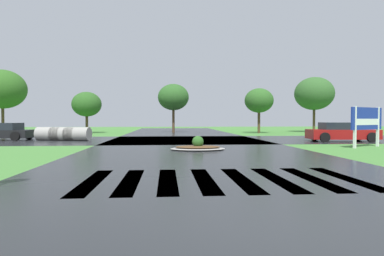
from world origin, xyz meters
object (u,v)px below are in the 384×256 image
(median_island, at_px, (198,147))
(car_silver_hatch, at_px, (341,132))
(drainage_pipe_stack, at_px, (63,134))
(estate_billboard, at_px, (367,120))
(car_dark_suv, at_px, (4,132))

(median_island, distance_m, car_silver_hatch, 11.48)
(car_silver_hatch, distance_m, drainage_pipe_stack, 19.09)
(estate_billboard, height_order, car_dark_suv, estate_billboard)
(car_silver_hatch, xyz_separation_m, car_dark_suv, (-23.33, 3.29, -0.04))
(car_silver_hatch, height_order, drainage_pipe_stack, car_silver_hatch)
(car_silver_hatch, xyz_separation_m, drainage_pipe_stack, (-18.93, 2.48, -0.14))
(estate_billboard, distance_m, car_silver_hatch, 4.73)
(estate_billboard, relative_size, car_dark_suv, 0.60)
(median_island, bearing_deg, drainage_pipe_stack, 138.45)
(median_island, bearing_deg, car_silver_hatch, 27.40)
(median_island, xyz_separation_m, car_silver_hatch, (10.18, 5.28, 0.47))
(estate_billboard, xyz_separation_m, car_dark_suv, (-22.22, 7.82, -0.86))
(estate_billboard, relative_size, median_island, 0.95)
(car_silver_hatch, relative_size, car_dark_suv, 1.08)
(estate_billboard, xyz_separation_m, drainage_pipe_stack, (-17.81, 7.00, -0.96))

